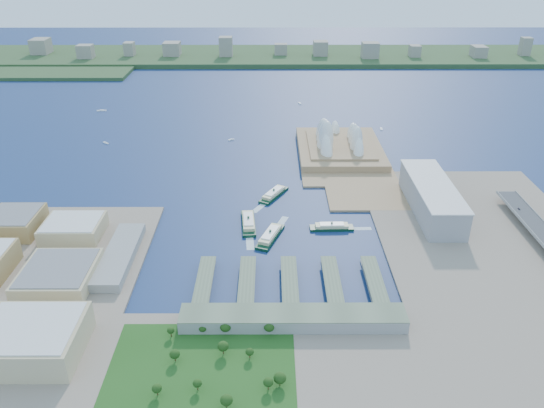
{
  "coord_description": "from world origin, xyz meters",
  "views": [
    {
      "loc": [
        -4.6,
        -504.54,
        314.97
      ],
      "look_at": [
        -2.88,
        68.66,
        18.0
      ],
      "focal_mm": 35.0,
      "sensor_mm": 36.0,
      "label": 1
    }
  ],
  "objects_px": {
    "ferry_a": "(248,221)",
    "toaster_building": "(432,198)",
    "car_c": "(519,209)",
    "opera_house": "(341,134)",
    "ferry_c": "(270,234)",
    "ferry_b": "(274,193)",
    "ferry_d": "(332,225)"
  },
  "relations": [
    {
      "from": "ferry_b",
      "to": "ferry_d",
      "type": "relative_size",
      "value": 1.1
    },
    {
      "from": "opera_house",
      "to": "ferry_c",
      "type": "height_order",
      "value": "opera_house"
    },
    {
      "from": "ferry_b",
      "to": "ferry_d",
      "type": "xyz_separation_m",
      "value": [
        67.89,
        -87.64,
        -0.51
      ]
    },
    {
      "from": "toaster_building",
      "to": "car_c",
      "type": "xyz_separation_m",
      "value": [
        101.0,
        -19.53,
        -4.99
      ]
    },
    {
      "from": "opera_house",
      "to": "ferry_b",
      "type": "distance_m",
      "value": 188.24
    },
    {
      "from": "toaster_building",
      "to": "ferry_a",
      "type": "distance_m",
      "value": 228.78
    },
    {
      "from": "ferry_b",
      "to": "car_c",
      "type": "bearing_deg",
      "value": 17.11
    },
    {
      "from": "ferry_b",
      "to": "ferry_d",
      "type": "bearing_deg",
      "value": -22.61
    },
    {
      "from": "ferry_d",
      "to": "ferry_c",
      "type": "bearing_deg",
      "value": 104.48
    },
    {
      "from": "toaster_building",
      "to": "ferry_d",
      "type": "distance_m",
      "value": 134.84
    },
    {
      "from": "opera_house",
      "to": "ferry_b",
      "type": "bearing_deg",
      "value": -124.39
    },
    {
      "from": "opera_house",
      "to": "ferry_c",
      "type": "relative_size",
      "value": 3.04
    },
    {
      "from": "opera_house",
      "to": "ferry_b",
      "type": "relative_size",
      "value": 3.17
    },
    {
      "from": "car_c",
      "to": "toaster_building",
      "type": "bearing_deg",
      "value": -10.94
    },
    {
      "from": "toaster_building",
      "to": "ferry_c",
      "type": "relative_size",
      "value": 2.61
    },
    {
      "from": "toaster_building",
      "to": "ferry_a",
      "type": "bearing_deg",
      "value": -172.24
    },
    {
      "from": "ferry_a",
      "to": "ferry_b",
      "type": "height_order",
      "value": "ferry_a"
    },
    {
      "from": "ferry_d",
      "to": "car_c",
      "type": "distance_m",
      "value": 229.66
    },
    {
      "from": "ferry_a",
      "to": "toaster_building",
      "type": "bearing_deg",
      "value": 3.31
    },
    {
      "from": "opera_house",
      "to": "ferry_a",
      "type": "distance_m",
      "value": 269.31
    },
    {
      "from": "ferry_a",
      "to": "ferry_b",
      "type": "bearing_deg",
      "value": 63.67
    },
    {
      "from": "ferry_d",
      "to": "car_c",
      "type": "relative_size",
      "value": 11.37
    },
    {
      "from": "ferry_a",
      "to": "ferry_d",
      "type": "distance_m",
      "value": 99.41
    },
    {
      "from": "opera_house",
      "to": "ferry_c",
      "type": "distance_m",
      "value": 285.64
    },
    {
      "from": "toaster_building",
      "to": "ferry_b",
      "type": "relative_size",
      "value": 2.73
    },
    {
      "from": "ferry_b",
      "to": "car_c",
      "type": "distance_m",
      "value": 303.64
    },
    {
      "from": "ferry_a",
      "to": "car_c",
      "type": "xyz_separation_m",
      "value": [
        327.22,
        11.31,
        9.72
      ]
    },
    {
      "from": "toaster_building",
      "to": "ferry_b",
      "type": "xyz_separation_m",
      "value": [
        -195.26,
        46.23,
        -15.13
      ]
    },
    {
      "from": "ferry_b",
      "to": "opera_house",
      "type": "bearing_deg",
      "value": 85.23
    },
    {
      "from": "ferry_a",
      "to": "car_c",
      "type": "relative_size",
      "value": 13.55
    },
    {
      "from": "car_c",
      "to": "ferry_a",
      "type": "bearing_deg",
      "value": 1.98
    },
    {
      "from": "ferry_a",
      "to": "ferry_d",
      "type": "height_order",
      "value": "ferry_a"
    }
  ]
}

